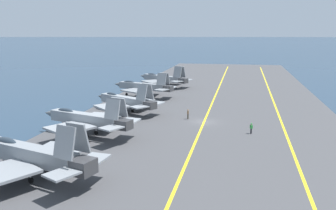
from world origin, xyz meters
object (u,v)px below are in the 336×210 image
(parked_jet_fourth, at_px, (144,87))
(crew_brown_vest, at_px, (188,114))
(parked_jet_second, at_px, (87,119))
(parked_jet_nearest, at_px, (33,155))
(parked_jet_fifth, at_px, (163,78))
(crew_green_vest, at_px, (251,128))
(parked_jet_third, at_px, (125,101))

(parked_jet_fourth, xyz_separation_m, crew_brown_vest, (-18.80, -13.28, -1.56))
(parked_jet_second, xyz_separation_m, parked_jet_fourth, (31.99, 0.33, -0.04))
(parked_jet_nearest, bearing_deg, parked_jet_second, 3.30)
(parked_jet_second, relative_size, parked_jet_fourth, 1.02)
(parked_jet_nearest, bearing_deg, parked_jet_fifth, 0.29)
(parked_jet_fifth, relative_size, crew_green_vest, 10.12)
(parked_jet_fourth, distance_m, crew_green_vest, 35.27)
(parked_jet_second, bearing_deg, parked_jet_third, -2.58)
(parked_jet_fifth, bearing_deg, parked_jet_nearest, -179.71)
(crew_brown_vest, distance_m, crew_green_vest, 12.78)
(parked_jet_third, distance_m, parked_jet_fifth, 33.84)
(parked_jet_third, xyz_separation_m, parked_jet_fifth, (33.84, 0.16, -0.11))
(parked_jet_nearest, height_order, crew_brown_vest, parked_jet_nearest)
(parked_jet_nearest, xyz_separation_m, parked_jet_third, (30.85, 0.17, -0.15))
(parked_jet_second, bearing_deg, crew_green_vest, -75.44)
(parked_jet_fifth, xyz_separation_m, crew_brown_vest, (-36.32, -12.40, -1.22))
(parked_jet_third, relative_size, parked_jet_fifth, 0.90)
(parked_jet_nearest, xyz_separation_m, parked_jet_fifth, (64.69, 0.33, -0.26))
(parked_jet_nearest, xyz_separation_m, crew_green_vest, (21.32, -22.72, -1.54))
(parked_jet_third, height_order, parked_jet_fourth, parked_jet_third)
(parked_jet_second, relative_size, parked_jet_fifth, 0.96)
(parked_jet_third, distance_m, crew_green_vest, 24.84)
(parked_jet_fourth, xyz_separation_m, crew_green_vest, (-25.85, -23.93, -1.62))
(parked_jet_fourth, bearing_deg, parked_jet_nearest, -178.54)
(parked_jet_fifth, relative_size, crew_brown_vest, 9.55)
(parked_jet_fifth, bearing_deg, parked_jet_second, 179.37)
(parked_jet_fourth, height_order, crew_green_vest, parked_jet_fourth)
(parked_jet_second, distance_m, parked_jet_fourth, 31.99)
(parked_jet_nearest, height_order, parked_jet_third, parked_jet_nearest)
(parked_jet_third, height_order, parked_jet_fifth, parked_jet_third)
(parked_jet_third, bearing_deg, parked_jet_fifth, 0.27)
(parked_jet_second, bearing_deg, crew_brown_vest, -44.48)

